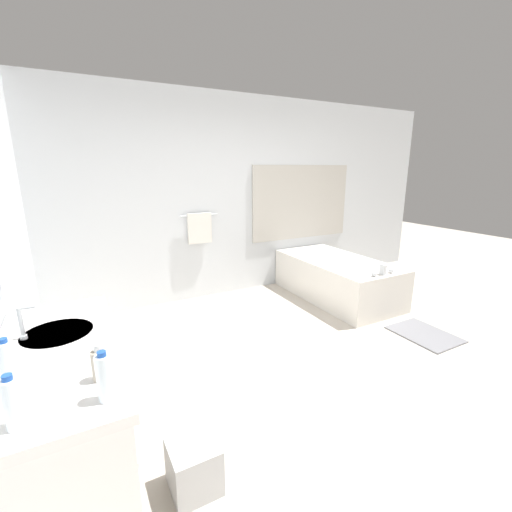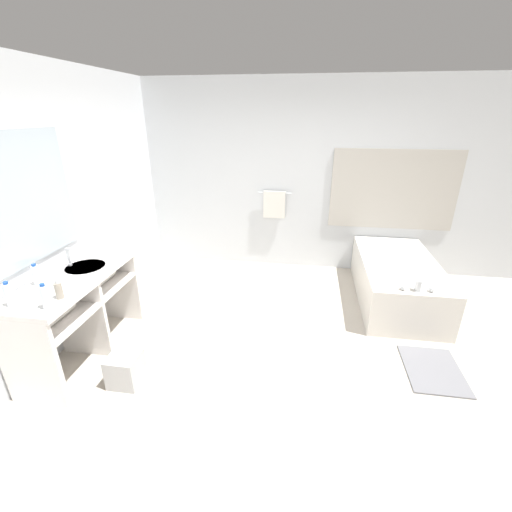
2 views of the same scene
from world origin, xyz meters
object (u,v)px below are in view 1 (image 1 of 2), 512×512
(bathtub, at_px, (337,276))
(water_bottle_3, at_px, (12,403))
(water_bottle_2, at_px, (7,361))
(soap_dispenser, at_px, (99,365))
(waste_bin, at_px, (194,466))
(water_bottle_1, at_px, (105,377))

(bathtub, height_order, water_bottle_3, water_bottle_3)
(water_bottle_2, bearing_deg, soap_dispenser, -28.07)
(water_bottle_2, distance_m, soap_dispenser, 0.39)
(waste_bin, bearing_deg, soap_dispenser, -171.01)
(water_bottle_1, bearing_deg, soap_dispenser, 94.44)
(water_bottle_3, relative_size, soap_dispenser, 1.27)
(water_bottle_1, distance_m, waste_bin, 0.94)
(water_bottle_2, relative_size, waste_bin, 0.68)
(water_bottle_3, bearing_deg, waste_bin, 18.52)
(soap_dispenser, bearing_deg, water_bottle_3, -149.55)
(water_bottle_1, height_order, soap_dispenser, water_bottle_1)
(bathtub, relative_size, soap_dispenser, 10.61)
(bathtub, distance_m, water_bottle_3, 4.04)
(soap_dispenser, distance_m, waste_bin, 0.89)
(water_bottle_2, relative_size, soap_dispenser, 1.19)
(water_bottle_3, distance_m, soap_dispenser, 0.33)
(soap_dispenser, bearing_deg, bathtub, 32.51)
(bathtub, bearing_deg, soap_dispenser, -147.49)
(water_bottle_3, bearing_deg, soap_dispenser, 30.45)
(water_bottle_3, relative_size, waste_bin, 0.73)
(bathtub, distance_m, soap_dispenser, 3.72)
(water_bottle_1, relative_size, water_bottle_3, 1.01)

